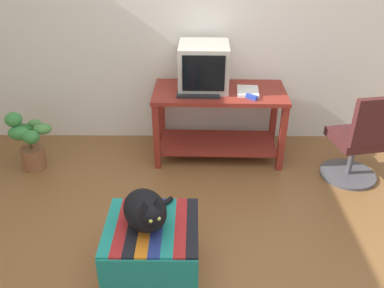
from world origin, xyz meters
TOP-DOWN VIEW (x-y plane):
  - ground_plane at (0.00, 0.00)m, footprint 14.00×14.00m
  - back_wall at (0.00, 2.05)m, footprint 8.00×0.10m
  - desk at (0.25, 1.60)m, footprint 1.29×0.65m
  - tv_monitor at (0.10, 1.68)m, footprint 0.48×0.48m
  - keyboard at (0.05, 1.47)m, footprint 0.40×0.16m
  - book at (0.52, 1.55)m, footprint 0.22×0.28m
  - ottoman_with_blanket at (-0.27, 0.02)m, footprint 0.62×0.59m
  - cat at (-0.30, 0.02)m, footprint 0.40×0.49m
  - potted_plant at (-1.58, 1.33)m, footprint 0.41×0.33m
  - office_chair at (1.50, 1.15)m, footprint 0.52×0.52m
  - stapler at (0.54, 1.40)m, footprint 0.11×0.10m

SIDE VIEW (x-z plane):
  - ground_plane at x=0.00m, z-range 0.00..0.00m
  - ottoman_with_blanket at x=-0.27m, z-range 0.00..0.40m
  - potted_plant at x=-1.58m, z-range 0.00..0.60m
  - office_chair at x=1.50m, z-range -0.06..0.83m
  - desk at x=0.25m, z-range 0.13..0.85m
  - cat at x=-0.30m, z-range 0.38..0.68m
  - keyboard at x=0.05m, z-range 0.72..0.74m
  - book at x=0.52m, z-range 0.72..0.75m
  - stapler at x=0.54m, z-range 0.72..0.76m
  - tv_monitor at x=0.10m, z-range 0.71..1.14m
  - back_wall at x=0.00m, z-range 0.00..2.60m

